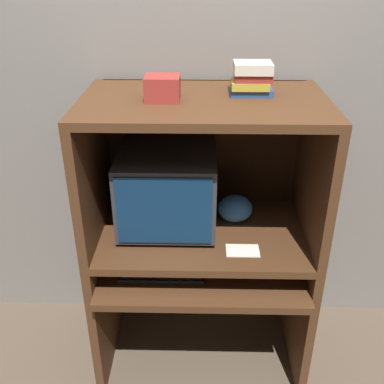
% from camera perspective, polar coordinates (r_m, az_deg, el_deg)
% --- Properties ---
extents(wall_back, '(6.00, 0.06, 2.60)m').
position_cam_1_polar(wall_back, '(2.29, 1.49, 11.23)').
color(wall_back, gray).
rests_on(wall_back, ground_plane).
extents(desk_base, '(1.04, 0.69, 0.64)m').
position_cam_1_polar(desk_base, '(2.35, 1.23, -13.00)').
color(desk_base, '#4C2D19').
rests_on(desk_base, ground_plane).
extents(desk_monitor_shelf, '(1.04, 0.63, 0.15)m').
position_cam_1_polar(desk_monitor_shelf, '(2.18, 1.32, -5.59)').
color(desk_monitor_shelf, '#4C2D19').
rests_on(desk_monitor_shelf, desk_base).
extents(hutch_upper, '(1.04, 0.63, 0.65)m').
position_cam_1_polar(hutch_upper, '(2.00, 1.46, 6.13)').
color(hutch_upper, '#4C2D19').
rests_on(hutch_upper, desk_monitor_shelf).
extents(crt_monitor, '(0.45, 0.46, 0.38)m').
position_cam_1_polar(crt_monitor, '(2.13, -3.11, 0.51)').
color(crt_monitor, '#333338').
rests_on(crt_monitor, desk_monitor_shelf).
extents(keyboard, '(0.39, 0.16, 0.03)m').
position_cam_1_polar(keyboard, '(2.13, -3.83, -10.02)').
color(keyboard, black).
rests_on(keyboard, desk_base).
extents(mouse, '(0.06, 0.04, 0.03)m').
position_cam_1_polar(mouse, '(2.11, 3.61, -10.36)').
color(mouse, '#28282B').
rests_on(mouse, desk_base).
extents(snack_bag, '(0.17, 0.13, 0.14)m').
position_cam_1_polar(snack_bag, '(2.22, 5.48, -2.09)').
color(snack_bag, '#336BB7').
rests_on(snack_bag, desk_monitor_shelf).
extents(book_stack, '(0.18, 0.13, 0.14)m').
position_cam_1_polar(book_stack, '(1.94, 7.61, 14.10)').
color(book_stack, navy).
rests_on(book_stack, hutch_upper).
extents(paper_card, '(0.15, 0.10, 0.00)m').
position_cam_1_polar(paper_card, '(2.04, 6.45, -7.40)').
color(paper_card, white).
rests_on(paper_card, desk_monitor_shelf).
extents(storage_box, '(0.14, 0.12, 0.10)m').
position_cam_1_polar(storage_box, '(1.86, -3.77, 13.02)').
color(storage_box, maroon).
rests_on(storage_box, hutch_upper).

